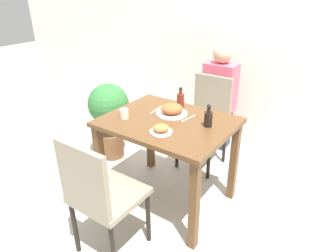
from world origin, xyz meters
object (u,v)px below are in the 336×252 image
object	(u,v)px
sauce_bottle	(181,99)
person_figure	(219,98)
drink_cup	(124,114)
side_plate	(161,129)
food_plate	(172,110)
chair_far	(206,116)
potted_plant_left	(109,112)
condiment_bottle	(208,118)
chair_near	(100,193)

from	to	relation	value
sauce_bottle	person_figure	bearing A→B (deg)	91.34
drink_cup	sauce_bottle	distance (m)	0.51
side_plate	person_figure	size ratio (longest dim) A/B	0.14
sauce_bottle	drink_cup	bearing A→B (deg)	-117.67
food_plate	side_plate	bearing A→B (deg)	-69.77
chair_far	drink_cup	distance (m)	0.98
chair_far	potted_plant_left	distance (m)	1.00
chair_far	sauce_bottle	size ratio (longest dim) A/B	5.17
chair_far	condiment_bottle	bearing A→B (deg)	-62.68
drink_cup	sauce_bottle	size ratio (longest dim) A/B	0.42
chair_far	food_plate	xyz separation A→B (m)	(-0.01, -0.62, 0.28)
condiment_bottle	person_figure	distance (m)	1.16
chair_near	person_figure	bearing A→B (deg)	-88.25
side_plate	chair_far	bearing A→B (deg)	96.63
chair_far	potted_plant_left	bearing A→B (deg)	-152.19
potted_plant_left	food_plate	bearing A→B (deg)	-9.73
sauce_bottle	person_figure	size ratio (longest dim) A/B	0.15
food_plate	potted_plant_left	world-z (taller)	food_plate
chair_near	side_plate	world-z (taller)	chair_near
side_plate	condiment_bottle	world-z (taller)	condiment_bottle
food_plate	condiment_bottle	world-z (taller)	condiment_bottle
potted_plant_left	person_figure	xyz separation A→B (m)	(0.83, 0.88, 0.06)
condiment_bottle	side_plate	bearing A→B (deg)	-129.07
chair_far	side_plate	bearing A→B (deg)	-83.37
chair_far	condiment_bottle	size ratio (longest dim) A/B	5.17
food_plate	chair_near	bearing A→B (deg)	-89.45
chair_near	condiment_bottle	distance (m)	0.93
food_plate	drink_cup	world-z (taller)	food_plate
condiment_bottle	person_figure	bearing A→B (deg)	110.45
drink_cup	condiment_bottle	world-z (taller)	condiment_bottle
side_plate	potted_plant_left	size ratio (longest dim) A/B	0.20
food_plate	potted_plant_left	xyz separation A→B (m)	(-0.88, 0.15, -0.28)
chair_far	food_plate	distance (m)	0.68
drink_cup	person_figure	size ratio (longest dim) A/B	0.06
chair_near	drink_cup	bearing A→B (deg)	-64.21
side_plate	potted_plant_left	bearing A→B (deg)	154.75
condiment_bottle	potted_plant_left	size ratio (longest dim) A/B	0.22
chair_far	food_plate	world-z (taller)	chair_far
food_plate	side_plate	distance (m)	0.34
chair_far	food_plate	size ratio (longest dim) A/B	3.59
drink_cup	person_figure	xyz separation A→B (m)	(0.22, 1.30, -0.22)
side_plate	drink_cup	bearing A→B (deg)	173.60
side_plate	condiment_bottle	distance (m)	0.37
chair_far	person_figure	bearing A→B (deg)	98.07
chair_far	condiment_bottle	world-z (taller)	condiment_bottle
side_plate	sauce_bottle	world-z (taller)	sauce_bottle
condiment_bottle	potted_plant_left	world-z (taller)	condiment_bottle
chair_far	person_figure	xyz separation A→B (m)	(-0.06, 0.41, 0.06)
food_plate	sauce_bottle	distance (m)	0.18
sauce_bottle	condiment_bottle	xyz separation A→B (m)	(0.38, -0.21, 0.00)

